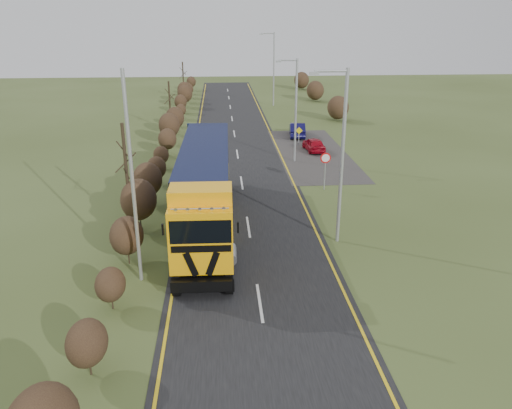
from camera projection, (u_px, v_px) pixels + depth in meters
The scene contains 14 objects.
ground at pixel (253, 259), 24.51m from camera, with size 160.00×160.00×0.00m, color #3C491F.
road at pixel (243, 192), 33.83m from camera, with size 8.00×120.00×0.02m, color black.
layby at pixel (312, 153), 43.61m from camera, with size 6.00×18.00×0.02m, color #322F2C.
lane_markings at pixel (243, 193), 33.54m from camera, with size 7.52×116.00×0.01m.
hedgerow at pixel (148, 181), 30.88m from camera, with size 2.24×102.04×6.05m.
lorry at pixel (205, 185), 27.37m from camera, with size 3.12×16.09×4.47m.
car_red_hatchback at pixel (314, 145), 43.94m from camera, with size 1.41×3.51×1.19m, color #9F0716.
car_blue_sedan at pixel (297, 130), 49.25m from camera, with size 1.46×4.18×1.38m, color #0B0A37.
streetlight_near at pixel (340, 151), 24.78m from camera, with size 1.90×0.18×8.94m.
streetlight_mid at pixel (295, 107), 39.45m from camera, with size 1.75×0.18×8.18m.
streetlight_far at pixel (273, 66), 64.96m from camera, with size 1.98×0.19×9.31m.
left_pole at pixel (133, 182), 20.98m from camera, with size 0.16×0.16×9.32m, color #9CA0A2.
speed_sign at pixel (325, 164), 33.72m from camera, with size 0.72×0.10×2.61m.
warning_board at pixel (299, 134), 45.86m from camera, with size 0.65×0.11×1.70m.
Camera 1 is at (-1.49, -21.92, 11.19)m, focal length 35.00 mm.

